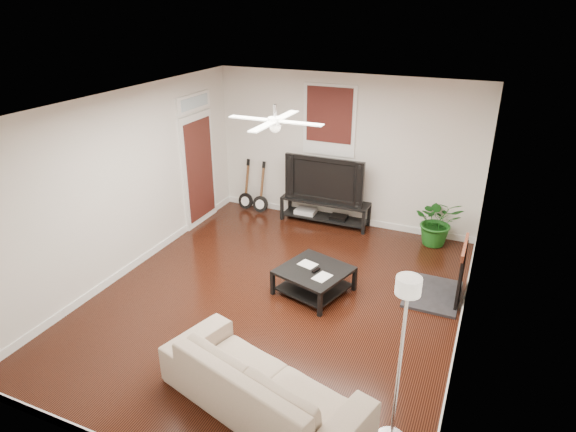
# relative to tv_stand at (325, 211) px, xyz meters

# --- Properties ---
(room) EXTENTS (5.01, 6.01, 2.81)m
(room) POSITION_rel_tv_stand_xyz_m (0.26, -2.78, 1.16)
(room) COLOR black
(room) RESTS_ON ground
(brick_accent) EXTENTS (0.02, 2.20, 2.80)m
(brick_accent) POSITION_rel_tv_stand_xyz_m (2.75, -1.78, 1.16)
(brick_accent) COLOR #974B31
(brick_accent) RESTS_ON floor
(fireplace) EXTENTS (0.80, 1.10, 0.92)m
(fireplace) POSITION_rel_tv_stand_xyz_m (2.46, -1.78, 0.22)
(fireplace) COLOR black
(fireplace) RESTS_ON floor
(window_back) EXTENTS (1.00, 0.06, 1.30)m
(window_back) POSITION_rel_tv_stand_xyz_m (-0.04, 0.19, 1.71)
(window_back) COLOR #3E1211
(window_back) RESTS_ON wall_back
(door_left) EXTENTS (0.08, 1.00, 2.50)m
(door_left) POSITION_rel_tv_stand_xyz_m (-2.20, -0.88, 1.01)
(door_left) COLOR white
(door_left) RESTS_ON wall_left
(tv_stand) EXTENTS (1.69, 0.45, 0.47)m
(tv_stand) POSITION_rel_tv_stand_xyz_m (0.00, 0.00, 0.00)
(tv_stand) COLOR black
(tv_stand) RESTS_ON floor
(tv) EXTENTS (1.52, 0.20, 0.87)m
(tv) POSITION_rel_tv_stand_xyz_m (-0.00, 0.02, 0.67)
(tv) COLOR black
(tv) RESTS_ON tv_stand
(coffee_table) EXTENTS (1.13, 1.13, 0.38)m
(coffee_table) POSITION_rel_tv_stand_xyz_m (0.68, -2.39, -0.05)
(coffee_table) COLOR black
(coffee_table) RESTS_ON floor
(sofa) EXTENTS (2.45, 1.50, 0.67)m
(sofa) POSITION_rel_tv_stand_xyz_m (0.98, -4.71, 0.10)
(sofa) COLOR tan
(sofa) RESTS_ON floor
(floor_lamp) EXTENTS (0.38, 0.38, 1.87)m
(floor_lamp) POSITION_rel_tv_stand_xyz_m (2.33, -4.61, 0.70)
(floor_lamp) COLOR silver
(floor_lamp) RESTS_ON floor
(potted_plant) EXTENTS (0.93, 0.85, 0.88)m
(potted_plant) POSITION_rel_tv_stand_xyz_m (2.10, -0.08, 0.20)
(potted_plant) COLOR #195919
(potted_plant) RESTS_ON floor
(guitar_left) EXTENTS (0.34, 0.26, 1.04)m
(guitar_left) POSITION_rel_tv_stand_xyz_m (-1.70, -0.03, 0.28)
(guitar_left) COLOR black
(guitar_left) RESTS_ON floor
(guitar_right) EXTENTS (0.32, 0.23, 1.04)m
(guitar_right) POSITION_rel_tv_stand_xyz_m (-1.35, -0.06, 0.28)
(guitar_right) COLOR black
(guitar_right) RESTS_ON floor
(ceiling_fan) EXTENTS (1.24, 1.24, 0.32)m
(ceiling_fan) POSITION_rel_tv_stand_xyz_m (0.26, -2.78, 2.36)
(ceiling_fan) COLOR white
(ceiling_fan) RESTS_ON ceiling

